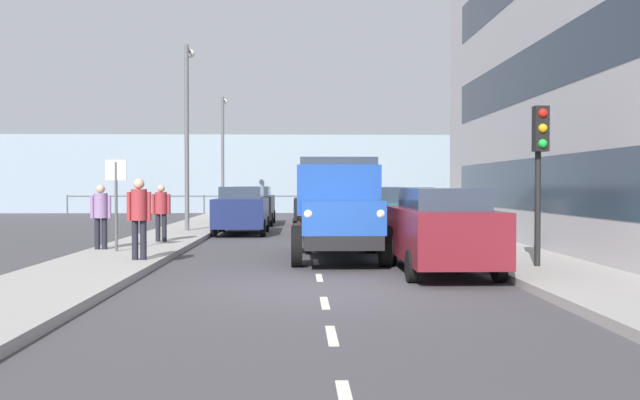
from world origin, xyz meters
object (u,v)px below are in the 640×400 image
object	(u,v)px
car_maroon_kerbside_near	(440,229)
car_silver_kerbside_2	(378,210)
pedestrian_in_dark_coat	(139,212)
pedestrian_couple_b	(101,211)
car_teal_kerbside_1	(399,216)
car_black_oppositeside_1	(253,205)
lamp_post_far	(223,145)
car_navy_oppositeside_0	(242,209)
street_sign	(116,189)
traffic_light_near	(540,150)
lamp_post_promenade	(187,121)
truck_vintage_blue	(338,211)
pedestrian_near_railing	(161,208)

from	to	relation	value
car_maroon_kerbside_near	car_silver_kerbside_2	distance (m)	10.95
pedestrian_in_dark_coat	pedestrian_couple_b	xyz separation A→B (m)	(1.55, -2.52, -0.09)
car_teal_kerbside_1	car_black_oppositeside_1	bearing A→B (deg)	-66.40
car_silver_kerbside_2	lamp_post_far	bearing A→B (deg)	-61.18
car_navy_oppositeside_0	lamp_post_far	xyz separation A→B (m)	(2.03, -12.41, 3.06)
street_sign	traffic_light_near	bearing A→B (deg)	159.43
pedestrian_in_dark_coat	car_navy_oppositeside_0	bearing A→B (deg)	-98.05
lamp_post_far	street_sign	bearing A→B (deg)	88.90
car_maroon_kerbside_near	lamp_post_far	bearing A→B (deg)	-73.55
pedestrian_couple_b	lamp_post_promenade	bearing A→B (deg)	-97.65
truck_vintage_blue	lamp_post_far	xyz separation A→B (m)	(5.03, -21.20, 2.78)
car_black_oppositeside_1	pedestrian_couple_b	bearing A→B (deg)	77.48
street_sign	lamp_post_promenade	bearing A→B (deg)	-93.35
pedestrian_couple_b	pedestrian_near_railing	size ratio (longest dim) A/B	1.00
car_black_oppositeside_1	pedestrian_near_railing	xyz separation A→B (m)	(1.90, 10.92, 0.22)
pedestrian_couple_b	car_teal_kerbside_1	bearing A→B (deg)	-165.92
pedestrian_in_dark_coat	car_black_oppositeside_1	bearing A→B (deg)	-95.09
truck_vintage_blue	car_silver_kerbside_2	size ratio (longest dim) A/B	1.34
car_maroon_kerbside_near	pedestrian_couple_b	size ratio (longest dim) A/B	2.78
car_teal_kerbside_1	car_navy_oppositeside_0	world-z (taller)	same
car_maroon_kerbside_near	car_silver_kerbside_2	bearing A→B (deg)	-90.00
car_teal_kerbside_1	car_navy_oppositeside_0	distance (m)	7.36
pedestrian_in_dark_coat	lamp_post_promenade	distance (m)	10.40
car_navy_oppositeside_0	pedestrian_couple_b	bearing A→B (deg)	68.32
car_maroon_kerbside_near	car_silver_kerbside_2	world-z (taller)	same
car_black_oppositeside_1	pedestrian_in_dark_coat	size ratio (longest dim) A/B	2.45
car_maroon_kerbside_near	street_sign	distance (m)	8.08
pedestrian_near_railing	car_teal_kerbside_1	bearing A→B (deg)	176.68
lamp_post_promenade	car_navy_oppositeside_0	bearing A→B (deg)	179.34
car_navy_oppositeside_0	pedestrian_in_dark_coat	world-z (taller)	pedestrian_in_dark_coat
pedestrian_near_railing	lamp_post_promenade	distance (m)	5.89
car_navy_oppositeside_0	pedestrian_near_railing	size ratio (longest dim) A/B	2.54
car_teal_kerbside_1	car_silver_kerbside_2	xyz separation A→B (m)	(-0.00, -5.19, -0.00)
lamp_post_promenade	truck_vintage_blue	bearing A→B (deg)	119.34
pedestrian_in_dark_coat	lamp_post_far	size ratio (longest dim) A/B	0.28
car_teal_kerbside_1	car_silver_kerbside_2	size ratio (longest dim) A/B	0.98
pedestrian_in_dark_coat	pedestrian_couple_b	bearing A→B (deg)	-58.45
pedestrian_in_dark_coat	traffic_light_near	world-z (taller)	traffic_light_near
pedestrian_in_dark_coat	street_sign	bearing A→B (deg)	-62.84
truck_vintage_blue	street_sign	distance (m)	5.51
car_silver_kerbside_2	lamp_post_far	xyz separation A→B (m)	(6.97, -12.67, 3.06)
street_sign	truck_vintage_blue	bearing A→B (deg)	171.39
car_teal_kerbside_1	car_silver_kerbside_2	distance (m)	5.19
truck_vintage_blue	car_navy_oppositeside_0	size ratio (longest dim) A/B	1.35
truck_vintage_blue	pedestrian_in_dark_coat	distance (m)	4.56
pedestrian_couple_b	lamp_post_far	distance (m)	20.06
car_black_oppositeside_1	pedestrian_near_railing	distance (m)	11.09
pedestrian_couple_b	lamp_post_far	size ratio (longest dim) A/B	0.26
lamp_post_promenade	car_silver_kerbside_2	bearing A→B (deg)	177.64
pedestrian_in_dark_coat	lamp_post_far	xyz separation A→B (m)	(0.62, -22.35, 2.76)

